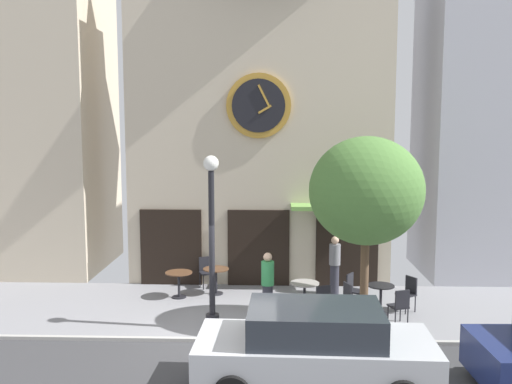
{
  "coord_description": "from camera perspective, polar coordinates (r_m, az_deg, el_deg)",
  "views": [
    {
      "loc": [
        1.2,
        -11.84,
        4.8
      ],
      "look_at": [
        0.72,
        2.26,
        3.11
      ],
      "focal_mm": 38.91,
      "sensor_mm": 36.0,
      "label": 1
    }
  ],
  "objects": [
    {
      "name": "ground_plane",
      "position": [
        12.48,
        -3.86,
        -15.91
      ],
      "size": [
        26.75,
        9.86,
        0.13
      ],
      "color": "gray"
    },
    {
      "name": "clock_building",
      "position": [
        17.54,
        0.39,
        10.38
      ],
      "size": [
        7.94,
        3.52,
        11.4
      ],
      "color": "beige",
      "rests_on": "ground_plane"
    },
    {
      "name": "neighbor_building_left",
      "position": [
        20.35,
        -22.71,
        12.99
      ],
      "size": [
        5.07,
        4.12,
        14.33
      ],
      "color": "beige",
      "rests_on": "ground_plane"
    },
    {
      "name": "neighbor_building_right",
      "position": [
        19.64,
        24.35,
        10.49
      ],
      "size": [
        5.09,
        3.56,
        12.51
      ],
      "color": "#B2B2BC",
      "rests_on": "ground_plane"
    },
    {
      "name": "street_lamp",
      "position": [
        13.01,
        -4.57,
        -5.18
      ],
      "size": [
        0.36,
        0.36,
        4.12
      ],
      "color": "black",
      "rests_on": "ground_plane"
    },
    {
      "name": "street_tree",
      "position": [
        13.12,
        11.28,
        0.07
      ],
      "size": [
        2.67,
        2.41,
        4.57
      ],
      "color": "brown",
      "rests_on": "ground_plane"
    },
    {
      "name": "cafe_table_rightmost",
      "position": [
        15.85,
        -7.93,
        -8.84
      ],
      "size": [
        0.76,
        0.76,
        0.73
      ],
      "color": "black",
      "rests_on": "ground_plane"
    },
    {
      "name": "cafe_table_leftmost",
      "position": [
        16.06,
        -4.13,
        -8.56
      ],
      "size": [
        0.74,
        0.74,
        0.75
      ],
      "color": "black",
      "rests_on": "ground_plane"
    },
    {
      "name": "cafe_table_center_right",
      "position": [
        14.74,
        5.01,
        -9.99
      ],
      "size": [
        0.76,
        0.76,
        0.73
      ],
      "color": "black",
      "rests_on": "ground_plane"
    },
    {
      "name": "cafe_table_center_left",
      "position": [
        14.7,
        12.71,
        -10.2
      ],
      "size": [
        0.68,
        0.68,
        0.77
      ],
      "color": "black",
      "rests_on": "ground_plane"
    },
    {
      "name": "cafe_chair_curbside",
      "position": [
        14.04,
        14.59,
        -11.1
      ],
      "size": [
        0.51,
        0.51,
        0.9
      ],
      "color": "black",
      "rests_on": "ground_plane"
    },
    {
      "name": "cafe_chair_near_tree",
      "position": [
        15.13,
        9.94,
        -9.66
      ],
      "size": [
        0.55,
        0.55,
        0.9
      ],
      "color": "black",
      "rests_on": "ground_plane"
    },
    {
      "name": "cafe_chair_right_end",
      "position": [
        15.15,
        15.39,
        -9.78
      ],
      "size": [
        0.55,
        0.55,
        0.9
      ],
      "color": "black",
      "rests_on": "ground_plane"
    },
    {
      "name": "cafe_chair_by_entrance",
      "position": [
        14.31,
        9.72,
        -10.63
      ],
      "size": [
        0.52,
        0.52,
        0.9
      ],
      "color": "black",
      "rests_on": "ground_plane"
    },
    {
      "name": "cafe_chair_mid_row",
      "position": [
        16.77,
        -5.14,
        -7.94
      ],
      "size": [
        0.53,
        0.53,
        0.9
      ],
      "color": "black",
      "rests_on": "ground_plane"
    },
    {
      "name": "cafe_chair_corner",
      "position": [
        14.06,
        6.74,
        -10.9
      ],
      "size": [
        0.52,
        0.52,
        0.9
      ],
      "color": "black",
      "rests_on": "ground_plane"
    },
    {
      "name": "pedestrian_grey",
      "position": [
        16.13,
        8.09,
        -7.36
      ],
      "size": [
        0.34,
        0.34,
        1.67
      ],
      "color": "#2D2D38",
      "rests_on": "ground_plane"
    },
    {
      "name": "pedestrian_green",
      "position": [
        14.02,
        1.2,
        -9.47
      ],
      "size": [
        0.38,
        0.38,
        1.67
      ],
      "color": "#2D2D38",
      "rests_on": "ground_plane"
    },
    {
      "name": "parked_car_silver",
      "position": [
        10.53,
        6.06,
        -15.75
      ],
      "size": [
        4.35,
        2.12,
        1.55
      ],
      "color": "#B7BABF",
      "rests_on": "ground_plane"
    }
  ]
}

